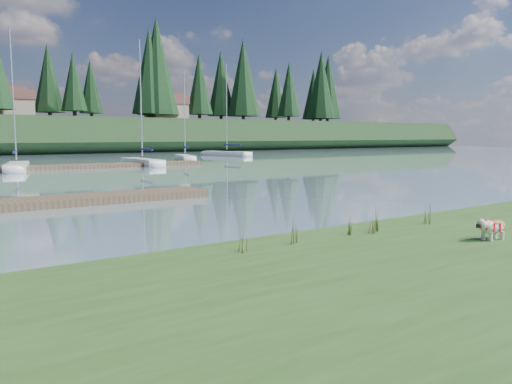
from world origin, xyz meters
TOP-DOWN VIEW (x-y plane):
  - ground at (0.00, 30.00)m, footprint 200.00×200.00m
  - bank at (0.00, -6.00)m, footprint 60.00×9.00m
  - bulldog at (4.04, -4.65)m, footprint 0.82×0.40m
  - dock_far at (2.00, 30.00)m, footprint 26.00×2.20m
  - sailboat_bg_2 at (0.20, 30.53)m, footprint 2.89×7.04m
  - sailboat_bg_3 at (10.27, 31.63)m, footprint 1.55×7.33m
  - sailboat_bg_4 at (17.04, 36.44)m, footprint 2.86×6.27m
  - sailboat_bg_5 at (26.40, 44.28)m, footprint 3.64×8.24m
  - weed_0 at (0.24, -2.50)m, footprint 0.17×0.14m
  - weed_1 at (1.87, -2.49)m, footprint 0.17×0.14m
  - weed_2 at (2.69, -2.55)m, footprint 0.17×0.14m
  - weed_3 at (-1.05, -2.51)m, footprint 0.17×0.14m
  - weed_4 at (2.46, -2.71)m, footprint 0.17×0.14m
  - weed_5 at (4.50, -2.62)m, footprint 0.17×0.14m
  - mud_lip at (0.00, -1.60)m, footprint 60.00×0.50m
  - conifer_5 at (15.00, 70.00)m, footprint 3.96×3.96m
  - conifer_6 at (28.00, 68.00)m, footprint 7.04×7.04m
  - conifer_7 at (42.00, 71.00)m, footprint 5.28×5.28m
  - conifer_8 at (55.00, 67.00)m, footprint 4.62×4.62m
  - conifer_9 at (68.00, 70.00)m, footprint 5.94×5.94m
  - house_1 at (6.00, 71.00)m, footprint 6.30×5.30m
  - house_2 at (30.00, 69.00)m, footprint 6.30×5.30m

SIDE VIEW (x-z plane):
  - ground at x=0.00m, z-range 0.00..0.00m
  - mud_lip at x=0.00m, z-range 0.00..0.14m
  - dock_far at x=2.00m, z-range 0.00..0.30m
  - bank at x=0.00m, z-range 0.00..0.35m
  - sailboat_bg_5 at x=26.40m, z-range -5.47..6.10m
  - sailboat_bg_3 at x=10.27m, z-range -5.09..5.74m
  - sailboat_bg_4 at x=17.04m, z-range -4.33..4.99m
  - sailboat_bg_2 at x=0.20m, z-range -4.92..5.58m
  - weed_4 at x=2.46m, z-range 0.32..0.70m
  - weed_3 at x=-1.05m, z-range 0.31..0.78m
  - weed_1 at x=1.87m, z-range 0.31..0.82m
  - weed_0 at x=0.24m, z-range 0.30..0.93m
  - weed_2 at x=2.69m, z-range 0.30..0.98m
  - weed_5 at x=4.50m, z-range 0.29..0.98m
  - bulldog at x=4.04m, z-range 0.41..0.90m
  - house_1 at x=6.00m, z-range 4.99..9.64m
  - house_2 at x=30.00m, z-range 4.99..9.64m
  - conifer_5 at x=15.00m, z-range 5.65..16.00m
  - conifer_8 at x=55.00m, z-range 5.62..17.40m
  - conifer_7 at x=42.00m, z-range 5.59..18.79m
  - conifer_9 at x=68.00m, z-range 5.55..20.18m
  - conifer_6 at x=28.00m, z-range 5.49..22.49m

